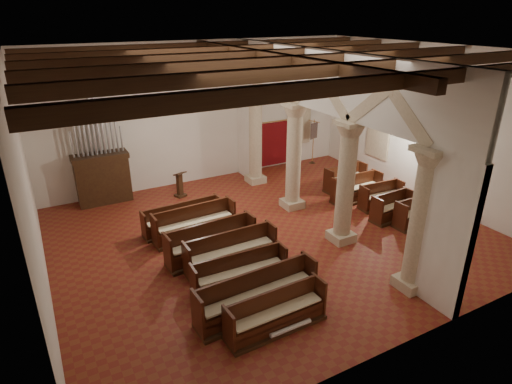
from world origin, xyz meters
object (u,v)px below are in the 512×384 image
object	(u,v)px
lectern	(180,186)
processional_banner	(313,148)
pipe_organ	(101,169)
aisle_pew_0	(416,216)
nave_pew_0	(276,317)

from	to	relation	value
lectern	processional_banner	distance (m)	7.29
processional_banner	pipe_organ	bearing A→B (deg)	162.31
aisle_pew_0	pipe_organ	bearing A→B (deg)	140.14
processional_banner	nave_pew_0	bearing A→B (deg)	-146.57
lectern	aisle_pew_0	size ratio (longest dim) A/B	0.64
nave_pew_0	aisle_pew_0	world-z (taller)	same
processional_banner	nave_pew_0	size ratio (longest dim) A/B	0.85
processional_banner	aisle_pew_0	bearing A→B (deg)	-112.62
processional_banner	aisle_pew_0	world-z (taller)	processional_banner
aisle_pew_0	processional_banner	bearing A→B (deg)	83.01
nave_pew_0	aisle_pew_0	bearing A→B (deg)	15.90
lectern	aisle_pew_0	world-z (taller)	lectern
lectern	aisle_pew_0	xyz separation A→B (m)	(6.55, -6.44, -0.11)
lectern	processional_banner	xyz separation A→B (m)	(7.24, 0.86, 0.32)
processional_banner	aisle_pew_0	xyz separation A→B (m)	(-0.69, -7.30, -0.43)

